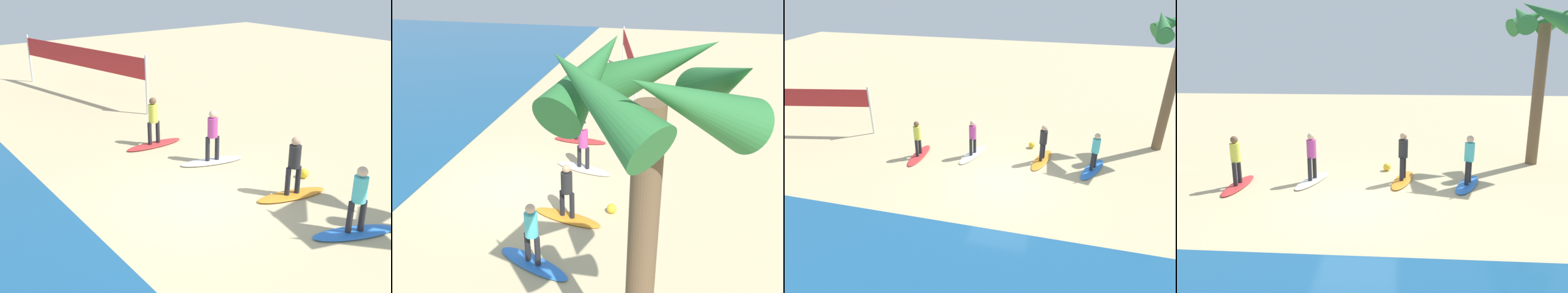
# 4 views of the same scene
# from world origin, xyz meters

# --- Properties ---
(ground_plane) EXTENTS (60.00, 60.00, 0.00)m
(ground_plane) POSITION_xyz_m (0.00, 0.00, 0.00)
(ground_plane) COLOR #CCB789
(surfboard_blue) EXTENTS (1.36, 2.15, 0.09)m
(surfboard_blue) POSITION_xyz_m (-3.57, -1.82, 0.04)
(surfboard_blue) COLOR blue
(surfboard_blue) RESTS_ON ground
(surfer_blue) EXTENTS (0.32, 0.43, 1.64)m
(surfer_blue) POSITION_xyz_m (-3.57, -1.82, 1.04)
(surfer_blue) COLOR #232328
(surfer_blue) RESTS_ON surfboard_blue
(surfboard_orange) EXTENTS (1.08, 2.17, 0.09)m
(surfboard_orange) POSITION_xyz_m (-1.40, -2.12, 0.04)
(surfboard_orange) COLOR orange
(surfboard_orange) RESTS_ON ground
(surfer_orange) EXTENTS (0.32, 0.45, 1.64)m
(surfer_orange) POSITION_xyz_m (-1.40, -2.12, 1.04)
(surfer_orange) COLOR #232328
(surfer_orange) RESTS_ON surfboard_orange
(surfboard_white) EXTENTS (1.17, 2.17, 0.09)m
(surfboard_white) POSITION_xyz_m (1.72, -1.88, 0.04)
(surfboard_white) COLOR white
(surfboard_white) RESTS_ON ground
(surfer_white) EXTENTS (0.32, 0.45, 1.64)m
(surfer_white) POSITION_xyz_m (1.72, -1.88, 1.04)
(surfer_white) COLOR #232328
(surfer_white) RESTS_ON surfboard_white
(surfboard_red) EXTENTS (0.65, 2.12, 0.09)m
(surfboard_red) POSITION_xyz_m (4.09, -1.21, 0.04)
(surfboard_red) COLOR red
(surfboard_red) RESTS_ON ground
(surfer_red) EXTENTS (0.32, 0.46, 1.64)m
(surfer_red) POSITION_xyz_m (4.09, -1.21, 1.04)
(surfer_red) COLOR #232328
(surfer_red) RESTS_ON surfboard_red
(palm_tree) EXTENTS (2.88, 3.03, 6.35)m
(palm_tree) POSITION_xyz_m (-6.59, -4.66, 5.09)
(palm_tree) COLOR brown
(palm_tree) RESTS_ON ground
(beach_ball) EXTENTS (0.29, 0.29, 0.29)m
(beach_ball) POSITION_xyz_m (-0.82, -3.30, 0.14)
(beach_ball) COLOR yellow
(beach_ball) RESTS_ON ground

